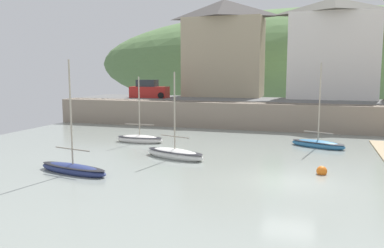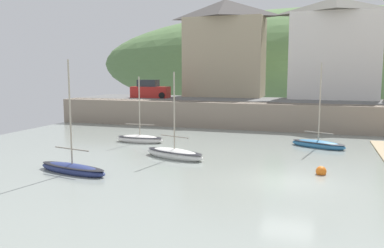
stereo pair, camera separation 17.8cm
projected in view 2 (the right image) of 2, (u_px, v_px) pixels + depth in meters
quay_seawall at (304, 115)px, 35.77m from camera, size 48.00×9.40×2.40m
hillside_backdrop at (316, 64)px, 70.56m from camera, size 80.00×44.00×18.66m
waterfront_building_left at (225, 48)px, 44.95m from camera, size 9.05×4.63×10.75m
waterfront_building_centre at (334, 48)px, 41.47m from camera, size 9.09×5.52×10.36m
sailboat_tall_mast at (174, 154)px, 24.57m from camera, size 4.38×2.53×5.42m
sailboat_far_left at (318, 144)px, 27.93m from camera, size 3.99×2.57×6.01m
motorboat_with_cabin at (140, 139)px, 29.93m from camera, size 3.64×1.28×5.05m
dinghy_open_wooden at (72, 168)px, 21.00m from camera, size 4.58×1.94×6.03m
parked_car_near_slipway at (150, 90)px, 43.51m from camera, size 4.17×1.89×1.95m
mooring_buoy at (321, 171)px, 20.64m from camera, size 0.54×0.54×0.54m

